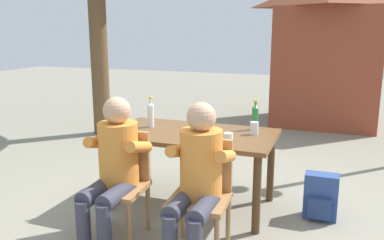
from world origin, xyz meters
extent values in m
plane|color=gray|center=(0.00, 0.00, 0.00)|extent=(24.00, 24.00, 0.00)
cube|color=brown|center=(0.00, 0.00, 0.72)|extent=(1.57, 0.88, 0.04)
cylinder|color=#4C311A|center=(-0.71, -0.36, 0.35)|extent=(0.07, 0.07, 0.70)
cylinder|color=#4C311A|center=(0.71, -0.36, 0.35)|extent=(0.07, 0.07, 0.70)
cylinder|color=#4C311A|center=(-0.71, 0.36, 0.35)|extent=(0.07, 0.07, 0.70)
cylinder|color=#4C311A|center=(0.71, 0.36, 0.35)|extent=(0.07, 0.07, 0.70)
cube|color=#A37547|center=(-0.35, -0.82, 0.43)|extent=(0.47, 0.47, 0.04)
cube|color=#A37547|center=(-0.37, -0.62, 0.66)|extent=(0.42, 0.07, 0.42)
cylinder|color=#A37547|center=(-0.53, -1.02, 0.21)|extent=(0.04, 0.04, 0.41)
cylinder|color=#A37547|center=(-0.15, -1.00, 0.21)|extent=(0.04, 0.04, 0.41)
cylinder|color=#A37547|center=(-0.56, -0.64, 0.21)|extent=(0.04, 0.04, 0.41)
cylinder|color=#A37547|center=(-0.18, -0.62, 0.21)|extent=(0.04, 0.04, 0.41)
cube|color=#A37547|center=(0.35, -0.82, 0.43)|extent=(0.46, 0.46, 0.04)
cube|color=#A37547|center=(0.34, -0.62, 0.66)|extent=(0.42, 0.06, 0.42)
cylinder|color=#A37547|center=(0.17, -1.02, 0.21)|extent=(0.04, 0.04, 0.41)
cylinder|color=#A37547|center=(0.15, -0.64, 0.21)|extent=(0.04, 0.04, 0.41)
cylinder|color=#A37547|center=(0.53, -0.62, 0.21)|extent=(0.04, 0.04, 0.41)
cylinder|color=orange|center=(-0.35, -0.77, 0.71)|extent=(0.32, 0.32, 0.52)
sphere|color=tan|center=(-0.35, -0.77, 1.07)|extent=(0.22, 0.22, 0.22)
cylinder|color=#383847|center=(-0.44, -0.97, 0.45)|extent=(0.14, 0.40, 0.14)
cylinder|color=#383847|center=(-0.44, -1.17, 0.23)|extent=(0.11, 0.11, 0.45)
cylinder|color=orange|center=(-0.54, -0.77, 0.79)|extent=(0.09, 0.31, 0.16)
cylinder|color=#383847|center=(-0.26, -0.97, 0.45)|extent=(0.14, 0.40, 0.14)
cylinder|color=#383847|center=(-0.26, -1.17, 0.23)|extent=(0.11, 0.11, 0.45)
cylinder|color=orange|center=(-0.16, -0.77, 0.79)|extent=(0.09, 0.31, 0.16)
cylinder|color=orange|center=(0.35, -0.77, 0.71)|extent=(0.32, 0.32, 0.52)
sphere|color=tan|center=(0.35, -0.77, 1.07)|extent=(0.22, 0.22, 0.22)
cylinder|color=#383847|center=(0.26, -0.97, 0.45)|extent=(0.14, 0.40, 0.14)
cylinder|color=orange|center=(0.16, -0.77, 0.79)|extent=(0.09, 0.31, 0.16)
cylinder|color=#383847|center=(0.44, -0.97, 0.45)|extent=(0.14, 0.40, 0.14)
cylinder|color=orange|center=(0.54, -0.77, 0.79)|extent=(0.09, 0.31, 0.16)
cylinder|color=#287A38|center=(0.54, 0.32, 0.85)|extent=(0.06, 0.06, 0.22)
cone|color=#287A38|center=(0.54, 0.32, 0.97)|extent=(0.06, 0.06, 0.03)
cylinder|color=#287A38|center=(0.54, 0.32, 1.00)|extent=(0.03, 0.03, 0.03)
cylinder|color=yellow|center=(0.54, 0.32, 1.02)|extent=(0.03, 0.03, 0.02)
cylinder|color=#566623|center=(-0.65, -0.24, 0.83)|extent=(0.06, 0.06, 0.19)
cone|color=#566623|center=(-0.65, -0.24, 0.94)|extent=(0.06, 0.06, 0.03)
cylinder|color=#566623|center=(-0.65, -0.24, 0.97)|extent=(0.03, 0.03, 0.03)
cylinder|color=yellow|center=(-0.65, -0.24, 0.99)|extent=(0.03, 0.03, 0.02)
cylinder|color=white|center=(-0.46, 0.07, 0.85)|extent=(0.06, 0.06, 0.22)
cone|color=white|center=(-0.46, 0.07, 0.98)|extent=(0.06, 0.06, 0.03)
cylinder|color=white|center=(-0.46, 0.07, 1.01)|extent=(0.03, 0.03, 0.03)
cylinder|color=yellow|center=(-0.46, 0.07, 1.04)|extent=(0.03, 0.03, 0.02)
cylinder|color=silver|center=(0.57, 0.13, 0.80)|extent=(0.08, 0.08, 0.12)
cylinder|color=white|center=(0.45, -0.33, 0.79)|extent=(0.08, 0.08, 0.11)
cube|color=silver|center=(-0.34, -0.38, 0.74)|extent=(0.10, 0.17, 0.01)
cube|color=black|center=(-0.39, -0.28, 0.74)|extent=(0.05, 0.08, 0.01)
cube|color=#2D4784|center=(1.20, 0.13, 0.21)|extent=(0.30, 0.16, 0.42)
cube|color=navy|center=(1.20, 0.02, 0.14)|extent=(0.21, 0.06, 0.19)
cylinder|color=brown|center=(-2.37, 2.16, 1.52)|extent=(0.28, 0.28, 3.04)
cube|color=brown|center=(1.04, 4.21, 1.04)|extent=(1.76, 1.50, 2.08)
camera|label=1|loc=(1.28, -3.52, 1.70)|focal=38.01mm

